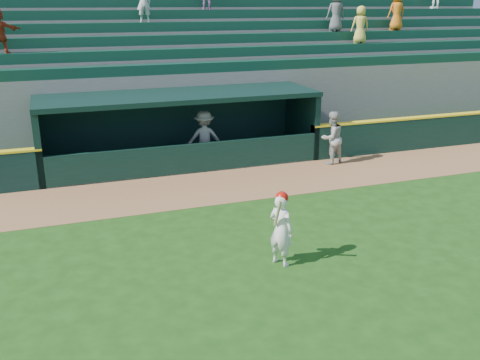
{
  "coord_description": "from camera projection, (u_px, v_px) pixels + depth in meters",
  "views": [
    {
      "loc": [
        -4.11,
        -9.91,
        5.38
      ],
      "look_at": [
        0.0,
        1.6,
        1.3
      ],
      "focal_mm": 40.0,
      "sensor_mm": 36.0,
      "label": 1
    }
  ],
  "objects": [
    {
      "name": "dugout_player_front",
      "position": [
        332.0,
        138.0,
        18.46
      ],
      "size": [
        1.04,
        0.9,
        1.84
      ],
      "primitive_type": "imported",
      "rotation": [
        0.0,
        0.0,
        3.39
      ],
      "color": "#A7A8A2",
      "rests_on": "ground"
    },
    {
      "name": "warning_track",
      "position": [
        204.0,
        188.0,
        16.24
      ],
      "size": [
        40.0,
        3.0,
        0.01
      ],
      "primitive_type": "cube",
      "color": "olive",
      "rests_on": "ground"
    },
    {
      "name": "dugout",
      "position": [
        178.0,
        124.0,
        18.59
      ],
      "size": [
        9.4,
        2.8,
        2.46
      ],
      "color": "slate",
      "rests_on": "ground"
    },
    {
      "name": "stands",
      "position": [
        152.0,
        77.0,
        22.33
      ],
      "size": [
        34.5,
        6.25,
        7.61
      ],
      "color": "slate",
      "rests_on": "ground"
    },
    {
      "name": "ground",
      "position": [
        264.0,
        257.0,
        11.87
      ],
      "size": [
        120.0,
        120.0,
        0.0
      ],
      "primitive_type": "plane",
      "color": "#1B4411",
      "rests_on": "ground"
    },
    {
      "name": "dugout_player_inside",
      "position": [
        204.0,
        138.0,
        18.36
      ],
      "size": [
        1.32,
        0.9,
        1.88
      ],
      "primitive_type": "imported",
      "rotation": [
        0.0,
        0.0,
        2.96
      ],
      "color": "#969691",
      "rests_on": "ground"
    },
    {
      "name": "batter_at_plate",
      "position": [
        281.0,
        228.0,
        11.3
      ],
      "size": [
        0.62,
        0.83,
        1.67
      ],
      "color": "silver",
      "rests_on": "ground"
    }
  ]
}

